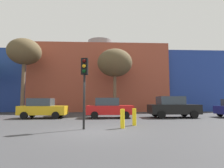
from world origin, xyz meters
TOP-DOWN VIEW (x-y plane):
  - ground_plane at (0.00, 0.00)m, footprint 200.00×200.00m
  - building_backdrop at (-0.07, 20.24)m, footprint 36.72×11.23m
  - parked_car_1 at (-4.70, 6.85)m, footprint 3.94×1.94m
  - parked_car_2 at (1.07, 6.85)m, footprint 4.05×1.99m
  - parked_car_3 at (6.78, 6.85)m, footprint 4.36×2.14m
  - traffic_light_island at (-0.46, 0.58)m, footprint 0.39×0.38m
  - bare_tree_0 at (1.89, 11.90)m, footprint 4.14×4.14m
  - bare_tree_2 at (-8.74, 11.99)m, footprint 3.81×3.81m
  - bollard_yellow_0 at (2.47, 1.96)m, footprint 0.24×0.24m
  - bollard_yellow_1 at (1.62, 0.85)m, footprint 0.24×0.24m

SIDE VIEW (x-z plane):
  - ground_plane at x=0.00m, z-range 0.00..0.00m
  - bollard_yellow_0 at x=2.47m, z-range 0.00..1.03m
  - bollard_yellow_1 at x=1.62m, z-range 0.00..1.05m
  - parked_car_1 at x=-4.70m, z-range 0.00..1.70m
  - parked_car_2 at x=1.07m, z-range 0.00..1.75m
  - parked_car_3 at x=6.78m, z-range -0.01..1.88m
  - traffic_light_island at x=-0.46m, z-range 0.90..4.72m
  - building_backdrop at x=-0.07m, z-range -1.11..10.27m
  - bare_tree_0 at x=1.89m, z-range 2.12..9.76m
  - bare_tree_2 at x=-8.74m, z-range 2.75..11.50m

